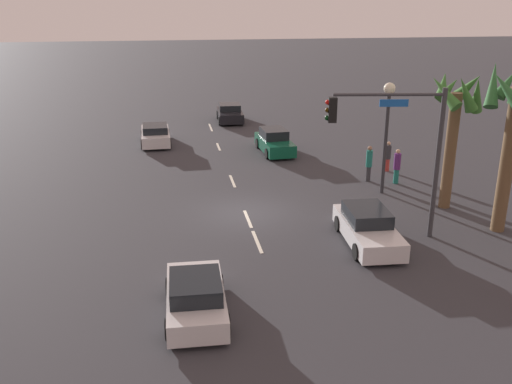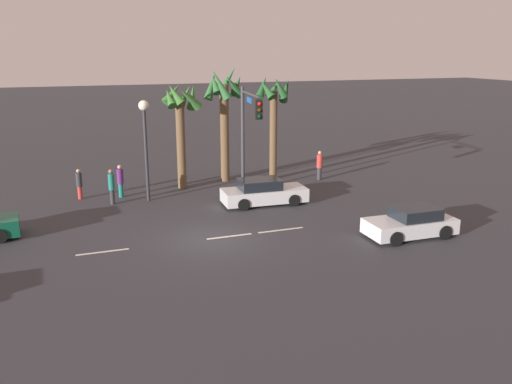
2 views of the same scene
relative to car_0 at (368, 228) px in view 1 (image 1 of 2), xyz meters
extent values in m
plane|color=#333338|center=(-4.07, -4.32, -0.65)|extent=(220.00, 220.00, 0.00)
cube|color=silver|center=(-22.07, -4.32, -0.64)|extent=(2.58, 0.14, 0.01)
cube|color=silver|center=(-16.18, -4.32, -0.64)|extent=(1.97, 0.14, 0.01)
cube|color=silver|center=(-8.77, -4.32, -0.64)|extent=(2.13, 0.14, 0.01)
cube|color=silver|center=(-3.28, -4.32, -0.64)|extent=(2.09, 0.14, 0.01)
cube|color=silver|center=(-0.79, -4.32, -0.64)|extent=(2.22, 0.14, 0.01)
cube|color=silver|center=(0.06, 0.00, -0.13)|extent=(4.60, 1.99, 0.71)
cube|color=black|center=(-0.21, 0.01, 0.49)|extent=(2.24, 1.65, 0.54)
cylinder|color=black|center=(1.50, 0.75, -0.33)|extent=(0.65, 0.25, 0.64)
cylinder|color=black|center=(1.41, -0.90, -0.33)|extent=(0.65, 0.25, 0.64)
cylinder|color=black|center=(-1.29, 0.90, -0.33)|extent=(0.65, 0.25, 0.64)
cylinder|color=black|center=(-1.38, -0.75, -0.33)|extent=(0.65, 0.25, 0.64)
cube|color=silver|center=(-17.73, -8.39, -0.13)|extent=(4.35, 1.91, 0.71)
cube|color=black|center=(-17.47, -8.38, 0.45)|extent=(2.11, 1.64, 0.45)
cylinder|color=black|center=(-19.05, -9.27, -0.33)|extent=(0.64, 0.23, 0.64)
cylinder|color=black|center=(-19.09, -7.56, -0.33)|extent=(0.64, 0.23, 0.64)
cylinder|color=black|center=(-16.38, -9.21, -0.33)|extent=(0.64, 0.23, 0.64)
cylinder|color=black|center=(-16.42, -7.50, -0.33)|extent=(0.64, 0.23, 0.64)
cube|color=#0F5138|center=(-14.18, -0.96, -0.12)|extent=(4.35, 1.91, 0.74)
cube|color=black|center=(-14.44, -0.97, 0.54)|extent=(2.12, 1.58, 0.58)
cylinder|color=black|center=(-12.91, -0.10, -0.33)|extent=(0.65, 0.25, 0.64)
cylinder|color=black|center=(-12.82, -1.67, -0.33)|extent=(0.65, 0.25, 0.64)
cylinder|color=black|center=(-15.55, -0.24, -0.33)|extent=(0.65, 0.25, 0.64)
cylinder|color=black|center=(-15.46, -1.81, -0.33)|extent=(0.65, 0.25, 0.64)
cube|color=silver|center=(4.27, -7.09, -0.16)|extent=(4.05, 1.85, 0.66)
cube|color=black|center=(4.51, -7.10, 0.43)|extent=(1.96, 1.59, 0.51)
cylinder|color=black|center=(3.00, -7.89, -0.33)|extent=(0.65, 0.24, 0.64)
cylinder|color=black|center=(3.05, -6.24, -0.33)|extent=(0.65, 0.24, 0.64)
cylinder|color=black|center=(5.49, -7.95, -0.33)|extent=(0.65, 0.24, 0.64)
cylinder|color=black|center=(5.53, -6.30, -0.33)|extent=(0.65, 0.24, 0.64)
cube|color=black|center=(-23.96, -2.62, -0.13)|extent=(4.00, 2.00, 0.72)
cube|color=black|center=(-24.19, -2.61, 0.47)|extent=(1.95, 1.70, 0.48)
cylinder|color=black|center=(-22.71, -1.79, -0.33)|extent=(0.65, 0.24, 0.64)
cylinder|color=black|center=(-22.77, -3.54, -0.33)|extent=(0.65, 0.24, 0.64)
cylinder|color=black|center=(-25.14, -1.70, -0.33)|extent=(0.65, 0.24, 0.64)
cylinder|color=black|center=(-25.21, -3.44, -0.33)|extent=(0.65, 0.24, 0.64)
cylinder|color=#38383D|center=(-0.19, 2.78, 2.40)|extent=(0.20, 0.20, 6.09)
cylinder|color=#38383D|center=(-0.49, 0.68, 5.19)|extent=(0.72, 4.22, 0.12)
cube|color=black|center=(-0.80, -1.42, 4.61)|extent=(0.36, 0.36, 0.95)
sphere|color=red|center=(-0.82, -1.60, 4.91)|extent=(0.20, 0.20, 0.20)
sphere|color=#392605|center=(-0.82, -1.60, 4.61)|extent=(0.20, 0.20, 0.20)
sphere|color=black|center=(-0.82, -1.60, 4.31)|extent=(0.20, 0.20, 0.20)
cube|color=#1959B2|center=(-0.46, 0.89, 4.87)|extent=(0.20, 1.09, 0.28)
cylinder|color=#2D2D33|center=(-5.70, 2.86, 1.83)|extent=(0.18, 0.18, 4.95)
sphere|color=#F2EACC|center=(-5.70, 2.86, 4.58)|extent=(0.56, 0.56, 0.56)
cylinder|color=#1E7266|center=(-7.02, 4.15, -0.26)|extent=(0.35, 0.35, 0.78)
cylinder|color=#59266B|center=(-7.02, 4.15, 0.55)|extent=(0.47, 0.47, 0.85)
sphere|color=tan|center=(-7.02, 4.15, 1.09)|extent=(0.23, 0.23, 0.23)
cylinder|color=#BF3833|center=(-9.22, 4.54, -0.29)|extent=(0.33, 0.33, 0.72)
cylinder|color=#333338|center=(-9.22, 4.54, 0.46)|extent=(0.44, 0.44, 0.78)
sphere|color=tan|center=(-9.22, 4.54, 0.96)|extent=(0.21, 0.21, 0.21)
cylinder|color=#333338|center=(-7.63, 2.84, -0.24)|extent=(0.32, 0.32, 0.81)
cylinder|color=#1E7266|center=(-7.63, 2.84, 0.60)|extent=(0.42, 0.42, 0.88)
sphere|color=#8C664C|center=(-7.63, 2.84, 1.16)|extent=(0.24, 0.24, 0.24)
cylinder|color=brown|center=(-0.33, 5.89, 2.36)|extent=(0.56, 0.56, 6.02)
cone|color=#2D6633|center=(-0.92, 5.77, 5.41)|extent=(0.77, 1.25, 1.32)
cone|color=#2D6633|center=(-0.79, 5.09, 5.42)|extent=(1.47, 1.17, 1.89)
cone|color=#2D6633|center=(0.06, 5.16, 5.33)|extent=(1.65, 1.24, 1.55)
cylinder|color=brown|center=(-3.30, 5.00, 2.03)|extent=(0.52, 0.52, 5.35)
cone|color=#38702D|center=(-2.53, 5.00, 4.77)|extent=(0.57, 1.18, 1.63)
cone|color=#38702D|center=(-2.84, 5.69, 4.67)|extent=(1.35, 1.16, 1.73)
cone|color=#38702D|center=(-3.56, 5.68, 4.95)|extent=(1.54, 1.03, 1.42)
cone|color=#38702D|center=(-3.90, 4.89, 4.76)|extent=(0.78, 1.33, 1.25)
cone|color=#38702D|center=(-3.64, 4.49, 4.99)|extent=(1.29, 1.11, 1.32)
cone|color=#38702D|center=(-2.92, 4.21, 4.81)|extent=(1.78, 1.26, 1.55)
camera|label=1|loc=(19.67, -7.76, 8.68)|focal=39.51mm
camera|label=2|loc=(-10.04, -25.96, 7.44)|focal=37.61mm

